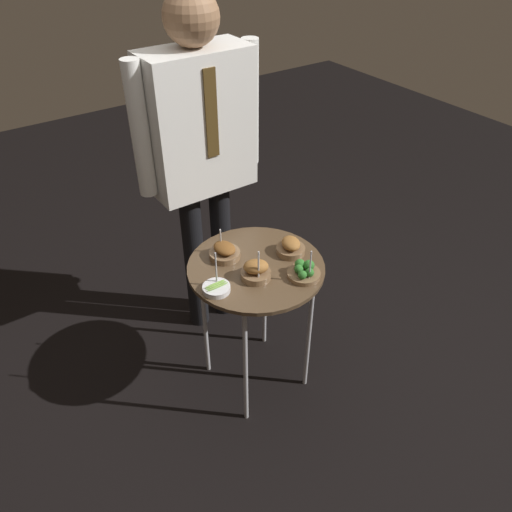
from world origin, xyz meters
The scene contains 8 objects.
ground_plane centered at (0.00, 0.00, 0.00)m, with size 8.00×8.00×0.00m, color black.
serving_cart centered at (0.00, 0.00, 0.65)m, with size 0.59×0.59×0.72m.
bowl_roast_near_rim centered at (-0.05, -0.07, 0.75)m, with size 0.13×0.13×0.16m.
bowl_roast_front_left centered at (-0.08, 0.13, 0.75)m, with size 0.14×0.14×0.12m.
bowl_asparagus_mid_right centered at (-0.22, -0.04, 0.73)m, with size 0.11×0.11×0.17m.
bowl_roast_center centered at (0.18, -0.01, 0.75)m, with size 0.13×0.13×0.07m.
bowl_broccoli_mid_left centered at (0.12, -0.17, 0.74)m, with size 0.14×0.14×0.15m.
waiter_figure centered at (0.05, 0.52, 1.08)m, with size 0.63×0.24×1.71m.
Camera 1 is at (-0.94, -1.37, 2.03)m, focal length 35.00 mm.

